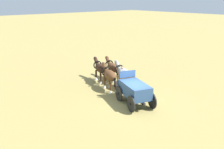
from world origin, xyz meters
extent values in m
plane|color=#9E8C4C|center=(0.00, 0.00, 0.00)|extent=(220.00, 220.00, 0.00)
cube|color=#2D4C7A|center=(0.00, 0.00, 1.22)|extent=(3.23, 2.41, 0.99)
cube|color=brown|center=(1.59, -0.56, 1.76)|extent=(0.99, 1.49, 0.12)
cube|color=#2D4C7A|center=(1.97, -0.69, 1.08)|extent=(0.63, 1.24, 0.60)
cube|color=#2D4C7A|center=(1.31, -0.46, 2.09)|extent=(0.52, 1.33, 0.55)
cube|color=black|center=(0.00, 0.00, 0.63)|extent=(3.04, 1.20, 0.16)
cylinder|color=black|center=(1.37, 0.44, 0.63)|extent=(1.21, 0.49, 1.25)
cylinder|color=black|center=(1.37, 0.44, 0.63)|extent=(0.25, 0.24, 0.20)
cylinder|color=black|center=(0.80, -1.20, 0.63)|extent=(1.21, 0.49, 1.25)
cylinder|color=black|center=(0.80, -1.20, 0.63)|extent=(0.25, 0.24, 0.20)
cylinder|color=black|center=(-0.80, 1.20, 0.63)|extent=(1.21, 0.49, 1.25)
cylinder|color=black|center=(-0.80, 1.20, 0.63)|extent=(0.25, 0.24, 0.20)
cylinder|color=black|center=(-1.37, -0.44, 0.63)|extent=(1.21, 0.49, 1.25)
cylinder|color=black|center=(-1.37, -0.44, 0.63)|extent=(0.25, 0.24, 0.20)
cylinder|color=brown|center=(2.59, -0.91, 0.68)|extent=(2.49, 0.95, 0.10)
cube|color=slate|center=(1.82, -0.28, 1.90)|extent=(0.48, 0.43, 0.16)
cube|color=silver|center=(1.71, -0.24, 2.17)|extent=(0.35, 0.42, 0.55)
sphere|color=tan|center=(1.71, -0.24, 2.56)|extent=(0.22, 0.22, 0.22)
ellipsoid|color=brown|center=(3.65, -0.59, 1.40)|extent=(2.30, 1.54, 0.89)
cylinder|color=brown|center=(4.43, -0.60, 0.66)|extent=(0.18, 0.18, 0.71)
cone|color=silver|center=(4.43, -0.60, 0.15)|extent=(0.30, 0.30, 0.31)
cylinder|color=brown|center=(4.27, -1.07, 0.66)|extent=(0.18, 0.18, 0.71)
cone|color=silver|center=(4.27, -1.07, 0.15)|extent=(0.30, 0.30, 0.31)
cylinder|color=brown|center=(3.03, -0.11, 0.66)|extent=(0.18, 0.18, 0.71)
cone|color=silver|center=(3.03, -0.11, 0.15)|extent=(0.30, 0.30, 0.31)
cylinder|color=brown|center=(2.87, -0.58, 0.66)|extent=(0.18, 0.18, 0.71)
cone|color=silver|center=(2.87, -0.58, 0.15)|extent=(0.30, 0.30, 0.31)
cylinder|color=brown|center=(4.90, -1.03, 1.79)|extent=(1.01, 0.65, 0.81)
ellipsoid|color=brown|center=(5.25, -1.15, 2.05)|extent=(0.65, 0.44, 0.32)
cube|color=silver|center=(5.51, -1.24, 2.05)|extent=(0.09, 0.11, 0.24)
torus|color=black|center=(4.55, -0.91, 1.50)|extent=(0.42, 0.91, 0.92)
cylinder|color=black|center=(2.60, -0.22, 1.10)|extent=(0.14, 0.14, 0.80)
ellipsoid|color=#9E998E|center=(3.22, -1.82, 1.46)|extent=(2.29, 1.54, 0.89)
cylinder|color=#9E998E|center=(4.00, -1.83, 0.70)|extent=(0.18, 0.18, 0.75)
cone|color=silver|center=(4.00, -1.83, 0.16)|extent=(0.30, 0.30, 0.32)
cylinder|color=#9E998E|center=(3.84, -2.29, 0.70)|extent=(0.18, 0.18, 0.75)
cone|color=silver|center=(3.84, -2.29, 0.16)|extent=(0.30, 0.30, 0.32)
cylinder|color=#9E998E|center=(2.60, -1.34, 0.70)|extent=(0.18, 0.18, 0.75)
cone|color=silver|center=(2.60, -1.34, 0.16)|extent=(0.30, 0.30, 0.32)
cylinder|color=#9E998E|center=(2.44, -1.80, 0.70)|extent=(0.18, 0.18, 0.75)
cone|color=silver|center=(2.44, -1.80, 0.16)|extent=(0.30, 0.30, 0.32)
cylinder|color=#9E998E|center=(4.46, -2.25, 1.85)|extent=(1.01, 0.65, 0.81)
ellipsoid|color=#9E998E|center=(4.81, -2.38, 2.11)|extent=(0.65, 0.44, 0.32)
cube|color=silver|center=(5.08, -2.47, 2.11)|extent=(0.09, 0.11, 0.24)
torus|color=black|center=(4.12, -2.13, 1.56)|extent=(0.42, 0.91, 0.92)
cylinder|color=black|center=(2.18, -1.45, 1.16)|extent=(0.14, 0.14, 0.80)
ellipsoid|color=#331E14|center=(6.10, -1.45, 1.39)|extent=(2.21, 1.47, 0.85)
cylinder|color=#331E14|center=(6.86, -1.47, 0.67)|extent=(0.18, 0.18, 0.72)
cone|color=silver|center=(6.86, -1.47, 0.15)|extent=(0.30, 0.30, 0.31)
cylinder|color=#331E14|center=(6.70, -1.91, 0.67)|extent=(0.18, 0.18, 0.72)
cone|color=silver|center=(6.70, -1.91, 0.15)|extent=(0.30, 0.30, 0.31)
cylinder|color=#331E14|center=(5.51, -0.99, 0.67)|extent=(0.18, 0.18, 0.72)
cone|color=silver|center=(5.51, -0.99, 0.15)|extent=(0.30, 0.30, 0.31)
cylinder|color=#331E14|center=(5.35, -1.43, 0.67)|extent=(0.18, 0.18, 0.72)
cone|color=silver|center=(5.35, -1.43, 0.15)|extent=(0.30, 0.30, 0.31)
cylinder|color=#331E14|center=(7.32, -1.88, 1.77)|extent=(1.01, 0.65, 0.81)
ellipsoid|color=#331E14|center=(7.67, -2.00, 2.03)|extent=(0.65, 0.44, 0.32)
cube|color=silver|center=(7.93, -2.09, 2.03)|extent=(0.09, 0.11, 0.24)
torus|color=black|center=(6.97, -1.75, 1.49)|extent=(0.40, 0.87, 0.88)
cylinder|color=black|center=(5.09, -1.10, 1.09)|extent=(0.14, 0.14, 0.80)
ellipsoid|color=brown|center=(5.67, -2.68, 1.33)|extent=(2.35, 1.53, 0.85)
cylinder|color=brown|center=(6.47, -2.71, 0.63)|extent=(0.18, 0.18, 0.68)
cone|color=silver|center=(6.47, -2.71, 0.15)|extent=(0.30, 0.30, 0.29)
cylinder|color=brown|center=(6.32, -3.15, 0.63)|extent=(0.18, 0.18, 0.68)
cone|color=silver|center=(6.32, -3.15, 0.15)|extent=(0.30, 0.30, 0.29)
cylinder|color=brown|center=(5.03, -2.20, 0.63)|extent=(0.18, 0.18, 0.68)
cone|color=silver|center=(5.03, -2.20, 0.15)|extent=(0.30, 0.30, 0.29)
cylinder|color=brown|center=(4.87, -2.64, 0.63)|extent=(0.18, 0.18, 0.68)
cone|color=silver|center=(4.87, -2.64, 0.15)|extent=(0.30, 0.30, 0.29)
cylinder|color=brown|center=(6.95, -3.13, 1.71)|extent=(1.01, 0.65, 0.81)
ellipsoid|color=brown|center=(7.30, -3.25, 1.97)|extent=(0.65, 0.44, 0.32)
cube|color=silver|center=(7.56, -3.34, 1.97)|extent=(0.09, 0.11, 0.24)
torus|color=black|center=(6.60, -3.00, 1.43)|extent=(0.41, 0.87, 0.88)
cylinder|color=black|center=(4.59, -2.30, 1.03)|extent=(0.14, 0.14, 0.80)
camera|label=1|loc=(-12.63, 13.23, 8.01)|focal=40.50mm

